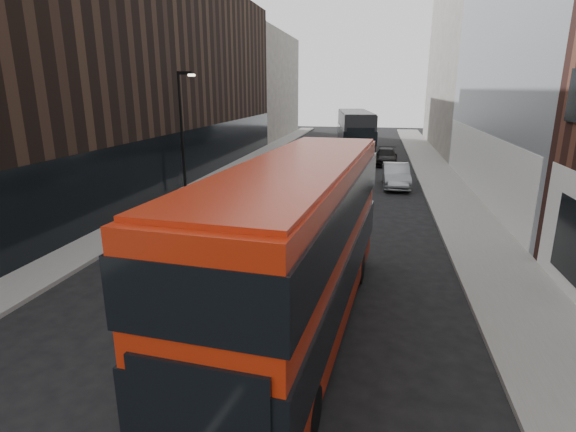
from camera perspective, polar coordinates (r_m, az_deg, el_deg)
The scene contains 13 objects.
ground at distance 9.94m, azimuth -10.23°, elevation -22.98°, with size 140.00×140.00×0.00m, color black.
sidewalk_right at distance 33.02m, azimuth 18.75°, elevation 4.35°, with size 3.00×80.00×0.15m, color slate.
sidewalk_left at distance 34.54m, azimuth -7.73°, elevation 5.53°, with size 2.00×80.00×0.15m, color slate.
building_modern_block at distance 29.60m, azimuth 29.75°, elevation 21.13°, with size 5.03×22.00×20.00m.
building_victorian at distance 51.93m, azimuth 21.54°, elevation 18.66°, with size 6.50×24.00×21.00m.
building_left_mid at distance 39.90m, azimuth -10.70°, elevation 16.77°, with size 5.00×24.00×14.00m, color black.
building_left_far at distance 60.91m, azimuth -2.77°, elevation 16.15°, with size 5.00×20.00×13.00m, color #635D57.
street_lamp at distance 27.63m, azimuth -13.22°, elevation 11.29°, with size 1.06×0.22×7.00m.
red_bus at distance 11.23m, azimuth 1.43°, elevation -3.21°, with size 3.56×11.41×4.54m.
grey_bus at distance 46.18m, azimuth 8.47°, elevation 10.70°, with size 4.55×12.77×4.04m.
car_a at distance 25.08m, azimuth 6.94°, elevation 3.03°, with size 1.57×3.91×1.33m, color black.
car_b at distance 30.07m, azimuth 13.54°, elevation 5.03°, with size 1.61×4.62×1.52m, color gray.
car_c at distance 39.07m, azimuth 12.31°, elevation 7.38°, with size 1.86×4.59×1.33m, color black.
Camera 1 is at (3.07, -7.14, 6.19)m, focal length 28.00 mm.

